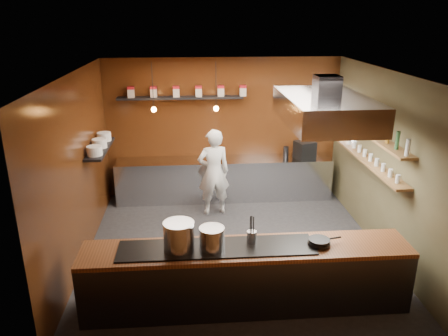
{
  "coord_description": "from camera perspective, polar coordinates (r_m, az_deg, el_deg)",
  "views": [
    {
      "loc": [
        -0.7,
        -6.66,
        3.85
      ],
      "look_at": [
        -0.15,
        0.4,
        1.33
      ],
      "focal_mm": 35.0,
      "sensor_mm": 36.0,
      "label": 1
    }
  ],
  "objects": [
    {
      "name": "chef",
      "position": [
        8.64,
        -1.36,
        -0.56
      ],
      "size": [
        0.7,
        0.52,
        1.75
      ],
      "primitive_type": "imported",
      "rotation": [
        0.0,
        0.0,
        3.3
      ],
      "color": "silver",
      "rests_on": "floor"
    },
    {
      "name": "wine_glasses",
      "position": [
        7.94,
        18.26,
        1.61
      ],
      "size": [
        0.07,
        2.37,
        0.13
      ],
      "color": "silver",
      "rests_on": "bottle_shelf_lower"
    },
    {
      "name": "extractor_hood",
      "position": [
        6.71,
        13.08,
        7.51
      ],
      "size": [
        1.2,
        2.0,
        0.72
      ],
      "color": "#38383D",
      "rests_on": "ceiling"
    },
    {
      "name": "storage_tins",
      "position": [
        9.15,
        -4.8,
        9.95
      ],
      "size": [
        2.43,
        0.13,
        0.22
      ],
      "color": "#BDAF9D",
      "rests_on": "tin_shelf"
    },
    {
      "name": "plate_shelf",
      "position": [
        8.17,
        -15.88,
        2.45
      ],
      "size": [
        0.3,
        1.4,
        0.04
      ],
      "primitive_type": "cube",
      "color": "black",
      "rests_on": "left_wall"
    },
    {
      "name": "bottles",
      "position": [
        7.81,
        18.67,
        5.28
      ],
      "size": [
        0.06,
        2.66,
        0.24
      ],
      "color": "silver",
      "rests_on": "bottle_shelf_upper"
    },
    {
      "name": "tin_shelf",
      "position": [
        9.17,
        -5.72,
        9.12
      ],
      "size": [
        2.6,
        0.26,
        0.04
      ],
      "primitive_type": "cube",
      "color": "black",
      "rests_on": "back_wall"
    },
    {
      "name": "espresso_machine",
      "position": [
        9.49,
        10.5,
        2.32
      ],
      "size": [
        0.47,
        0.46,
        0.38
      ],
      "primitive_type": "cube",
      "rotation": [
        0.0,
        0.0,
        0.32
      ],
      "color": "black",
      "rests_on": "prep_counter"
    },
    {
      "name": "plate_stacks",
      "position": [
        8.14,
        -15.95,
        3.12
      ],
      "size": [
        0.26,
        1.16,
        0.16
      ],
      "color": "white",
      "rests_on": "plate_shelf"
    },
    {
      "name": "back_wall",
      "position": [
        9.48,
        -0.1,
        5.23
      ],
      "size": [
        5.0,
        0.0,
        5.0
      ],
      "primitive_type": "plane",
      "rotation": [
        1.57,
        0.0,
        0.0
      ],
      "color": "#331309",
      "rests_on": "ground"
    },
    {
      "name": "frying_pan",
      "position": [
        6.03,
        12.35,
        -9.37
      ],
      "size": [
        0.47,
        0.3,
        0.08
      ],
      "color": "black",
      "rests_on": "pass_counter"
    },
    {
      "name": "stockpot_large",
      "position": [
        5.72,
        -5.89,
        -8.86
      ],
      "size": [
        0.46,
        0.46,
        0.39
      ],
      "primitive_type": "cylinder",
      "rotation": [
        0.0,
        0.0,
        -0.15
      ],
      "color": "silver",
      "rests_on": "pass_counter"
    },
    {
      "name": "utensil_crock",
      "position": [
        5.92,
        3.63,
        -8.98
      ],
      "size": [
        0.16,
        0.16,
        0.17
      ],
      "primitive_type": "cylinder",
      "rotation": [
        0.0,
        0.0,
        0.22
      ],
      "color": "silver",
      "rests_on": "pass_counter"
    },
    {
      "name": "floor",
      "position": [
        7.73,
        1.35,
        -10.32
      ],
      "size": [
        5.0,
        5.0,
        0.0
      ],
      "primitive_type": "plane",
      "color": "black",
      "rests_on": "ground"
    },
    {
      "name": "pendant_right",
      "position": [
        8.55,
        -1.04,
        8.11
      ],
      "size": [
        0.1,
        0.1,
        0.95
      ],
      "color": "black",
      "rests_on": "ceiling"
    },
    {
      "name": "right_wall",
      "position": [
        7.76,
        20.14,
        0.7
      ],
      "size": [
        0.0,
        5.0,
        5.0
      ],
      "primitive_type": "plane",
      "rotation": [
        1.57,
        0.0,
        -1.57
      ],
      "color": "#453F27",
      "rests_on": "ground"
    },
    {
      "name": "left_wall",
      "position": [
        7.29,
        -18.51,
        -0.29
      ],
      "size": [
        0.0,
        5.0,
        5.0
      ],
      "primitive_type": "plane",
      "rotation": [
        1.57,
        0.0,
        1.57
      ],
      "color": "#331309",
      "rests_on": "ground"
    },
    {
      "name": "pendant_left",
      "position": [
        8.56,
        -9.16,
        7.88
      ],
      "size": [
        0.1,
        0.1,
        0.95
      ],
      "color": "black",
      "rests_on": "ceiling"
    },
    {
      "name": "window_pane",
      "position": [
        9.15,
        15.89,
        6.52
      ],
      "size": [
        0.0,
        1.0,
        1.0
      ],
      "primitive_type": "plane",
      "rotation": [
        1.57,
        0.0,
        -1.57
      ],
      "color": "white",
      "rests_on": "right_wall"
    },
    {
      "name": "stockpot_small",
      "position": [
        5.72,
        -1.59,
        -9.2
      ],
      "size": [
        0.4,
        0.4,
        0.31
      ],
      "primitive_type": "cylinder",
      "rotation": [
        0.0,
        0.0,
        0.25
      ],
      "color": "#B1B3B8",
      "rests_on": "pass_counter"
    },
    {
      "name": "bottle_shelf_lower",
      "position": [
        7.97,
        18.2,
        1.03
      ],
      "size": [
        0.26,
        2.8,
        0.04
      ],
      "primitive_type": "cube",
      "color": "brown",
      "rests_on": "right_wall"
    },
    {
      "name": "pass_counter",
      "position": [
        6.13,
        2.89,
        -13.98
      ],
      "size": [
        4.4,
        0.72,
        0.94
      ],
      "color": "#38383D",
      "rests_on": "floor"
    },
    {
      "name": "butter_jar",
      "position": [
        6.05,
        12.85,
        -9.43
      ],
      "size": [
        0.12,
        0.12,
        0.09
      ],
      "primitive_type": "cylinder",
      "rotation": [
        0.0,
        0.0,
        -0.26
      ],
      "color": "gold",
      "rests_on": "pass_counter"
    },
    {
      "name": "bottle_shelf_upper",
      "position": [
        7.84,
        18.56,
        4.29
      ],
      "size": [
        0.26,
        2.8,
        0.04
      ],
      "primitive_type": "cube",
      "color": "brown",
      "rests_on": "right_wall"
    },
    {
      "name": "ceiling",
      "position": [
        6.75,
        1.55,
        12.33
      ],
      "size": [
        5.0,
        5.0,
        0.0
      ],
      "primitive_type": "plane",
      "rotation": [
        3.14,
        0.0,
        0.0
      ],
      "color": "silver",
      "rests_on": "back_wall"
    },
    {
      "name": "prep_counter",
      "position": [
        9.49,
        0.05,
        -1.42
      ],
      "size": [
        4.6,
        0.65,
        0.9
      ],
      "primitive_type": "cube",
      "color": "silver",
      "rests_on": "floor"
    }
  ]
}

